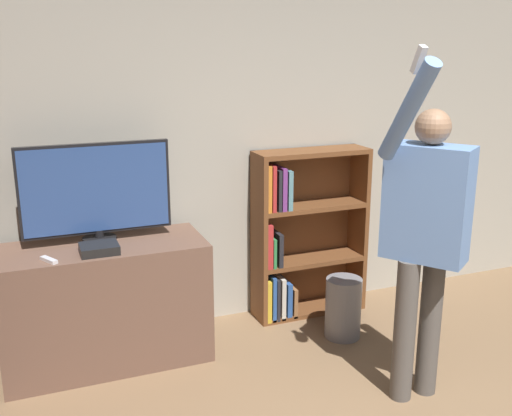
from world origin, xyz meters
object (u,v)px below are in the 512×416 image
Objects in this scene: television at (96,192)px; bookshelf at (298,237)px; game_console at (99,249)px; waste_bin at (343,308)px; person at (426,229)px.

bookshelf is at bearing 5.02° from television.
game_console is 0.18× the size of bookshelf.
bookshelf is (1.51, 0.13, -0.53)m from television.
television reaches higher than game_console.
bookshelf is 2.92× the size of waste_bin.
person is 1.18m from waste_bin.
game_console is 1.97m from person.
television is 0.46× the size of person.
waste_bin is at bearing -74.95° from bookshelf.
game_console is at bearing -154.96° from person.
person is at bearing -83.15° from bookshelf.
person reaches higher than waste_bin.
waste_bin is (-0.03, 0.83, -0.84)m from person.
television is at bearing -174.98° from bookshelf.
person is at bearing -35.49° from television.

